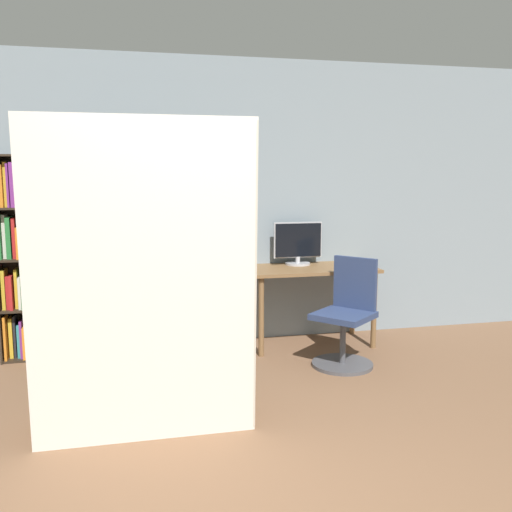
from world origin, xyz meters
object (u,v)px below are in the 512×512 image
Objects in this scene: monitor at (298,243)px; mattress_far at (143,273)px; bookshelf at (35,259)px; office_chair at (346,323)px; mattress_near at (144,281)px.

mattress_far reaches higher than monitor.
bookshelf is at bearing 179.50° from monitor.
office_chair is at bearing -17.69° from bookshelf.
mattress_near is (-1.71, -0.98, 0.62)m from office_chair.
mattress_far is at bearing -135.71° from monitor.
mattress_far is at bearing -59.71° from bookshelf.
office_chair is at bearing 29.70° from mattress_near.
monitor is at bearing 44.29° from mattress_far.
monitor is 0.24× the size of mattress_near.
office_chair is (0.19, -0.81, -0.59)m from monitor.
monitor is 2.34m from mattress_near.
mattress_far is at bearing 90.00° from mattress_near.
bookshelf is at bearing 120.29° from mattress_far.
bookshelf is 0.91× the size of mattress_far.
monitor is 0.52× the size of office_chair.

